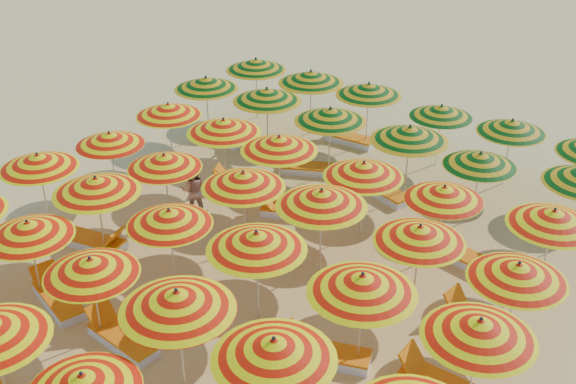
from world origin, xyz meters
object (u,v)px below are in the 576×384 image
object	(u,v)px
umbrella_30	(206,83)
lounger_17	(348,138)
umbrella_40	(512,126)
umbrella_29	(554,218)
umbrella_27	(364,170)
lounger_5	(122,338)
lounger_13	(458,254)
umbrella_10	(274,349)
umbrella_24	(168,110)
umbrella_25	(224,126)
umbrella_14	(169,217)
umbrella_31	(267,95)
umbrella_9	(177,301)
umbrella_15	(256,241)
umbrella_26	(279,144)
umbrella_32	(330,115)
umbrella_28	(444,193)
beachgoer_b	(194,190)
umbrella_7	(28,229)
umbrella_8	(91,267)
umbrella_12	(38,161)
lounger_12	(291,210)
umbrella_36	(256,65)
umbrella_18	(110,139)
lounger_7	(94,241)
lounger_4	(58,299)
umbrella_16	(362,284)
lounger_10	(481,324)
umbrella_33	(410,134)
umbrella_13	(96,185)
umbrella_17	(480,329)
lounger_15	(309,168)
umbrella_21	(321,198)
umbrella_22	(420,234)
lounger_8	(326,354)
umbrella_37	(311,77)
lounger_14	(223,138)
lounger_11	(243,186)
umbrella_20	(243,180)
umbrella_23	(518,272)
umbrella_39	(441,111)
umbrella_38	(369,89)
umbrella_34	(480,160)

from	to	relation	value
umbrella_30	lounger_17	bearing A→B (deg)	29.16
umbrella_40	umbrella_29	bearing A→B (deg)	-61.70
umbrella_27	lounger_5	distance (m)	7.05
umbrella_29	lounger_13	xyz separation A→B (m)	(-2.01, 0.05, -1.74)
umbrella_10	lounger_13	world-z (taller)	umbrella_10
umbrella_24	umbrella_25	distance (m)	2.28
umbrella_14	umbrella_31	size ratio (longest dim) A/B	0.88
umbrella_9	umbrella_15	xyz separation A→B (m)	(-0.03, 2.48, -0.06)
umbrella_26	umbrella_32	distance (m)	2.40
lounger_5	umbrella_28	bearing A→B (deg)	-114.34
beachgoer_b	umbrella_27	bearing A→B (deg)	164.96
umbrella_7	umbrella_8	size ratio (longest dim) A/B	1.00
umbrella_29	umbrella_32	xyz separation A→B (m)	(-6.98, 2.14, 0.06)
umbrella_12	umbrella_24	xyz separation A→B (m)	(0.37, 4.47, -0.04)
umbrella_31	umbrella_28	bearing A→B (deg)	-19.63
lounger_12	umbrella_36	bearing A→B (deg)	-69.86
umbrella_18	lounger_5	xyz separation A→B (m)	(4.76, -4.50, -1.61)
umbrella_28	lounger_7	distance (m)	8.75
umbrella_10	lounger_7	size ratio (longest dim) A/B	1.45
umbrella_14	lounger_4	world-z (taller)	umbrella_14
umbrella_16	lounger_10	distance (m)	3.44
umbrella_25	umbrella_26	bearing A→B (deg)	-1.89
umbrella_24	umbrella_33	size ratio (longest dim) A/B	0.90
lounger_7	umbrella_13	bearing A→B (deg)	-20.06
umbrella_17	lounger_15	size ratio (longest dim) A/B	1.20
umbrella_12	lounger_10	xyz separation A→B (m)	(11.09, 2.22, -1.72)
lounger_15	lounger_17	xyz separation A→B (m)	(-0.07, 2.55, 0.00)
umbrella_21	umbrella_29	distance (m)	5.12
umbrella_36	lounger_7	bearing A→B (deg)	-80.61
umbrella_22	lounger_8	bearing A→B (deg)	-104.43
umbrella_25	umbrella_33	size ratio (longest dim) A/B	0.89
umbrella_8	umbrella_33	world-z (taller)	umbrella_33
lounger_17	umbrella_10	bearing A→B (deg)	112.62
umbrella_37	lounger_7	distance (m)	9.16
umbrella_31	lounger_14	xyz separation A→B (m)	(-1.71, -0.13, -1.83)
lounger_11	umbrella_40	bearing A→B (deg)	-165.82
umbrella_17	lounger_4	size ratio (longest dim) A/B	1.19
umbrella_26	lounger_10	size ratio (longest dim) A/B	1.22
umbrella_33	lounger_17	bearing A→B (deg)	142.93
umbrella_30	umbrella_20	bearing A→B (deg)	-43.02
umbrella_23	umbrella_26	world-z (taller)	umbrella_26
umbrella_7	umbrella_39	size ratio (longest dim) A/B	0.99
umbrella_38	umbrella_34	bearing A→B (deg)	-28.61
umbrella_16	umbrella_34	distance (m)	6.70
umbrella_13	umbrella_33	bearing A→B (deg)	53.75
umbrella_20	lounger_10	distance (m)	6.36
umbrella_31	umbrella_36	distance (m)	2.98
umbrella_13	umbrella_27	xyz separation A→B (m)	(4.81, 4.34, -0.07)
umbrella_36	umbrella_16	bearing A→B (deg)	-45.14
umbrella_15	lounger_15	bearing A→B (deg)	113.34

